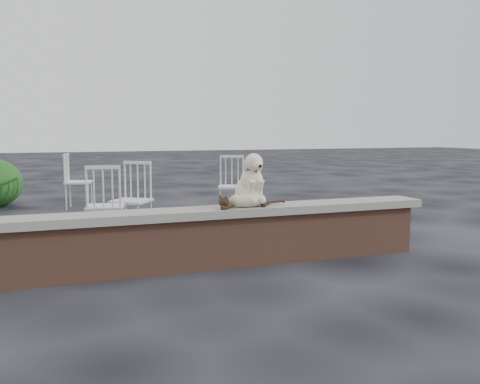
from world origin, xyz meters
name	(u,v)px	position (x,y,z in m)	size (l,w,h in m)	color
ground	(132,274)	(0.00, 0.00, 0.00)	(60.00, 60.00, 0.00)	black
brick_wall	(131,248)	(0.00, 0.00, 0.25)	(6.00, 0.30, 0.50)	brown
capstone	(131,217)	(0.00, 0.00, 0.54)	(6.20, 0.40, 0.08)	slate
dog	(249,179)	(1.19, 0.08, 0.85)	(0.35, 0.46, 0.53)	beige
cat	(247,200)	(1.11, -0.07, 0.66)	(0.88, 0.21, 0.15)	tan
chair_e	(79,181)	(-0.19, 4.50, 0.47)	(0.56, 0.56, 0.94)	white
chair_d	(232,186)	(2.01, 2.88, 0.47)	(0.56, 0.56, 0.94)	white
chair_c	(105,205)	(-0.08, 1.36, 0.47)	(0.56, 0.56, 0.94)	white
chair_b	(131,199)	(0.28, 1.77, 0.47)	(0.56, 0.56, 0.94)	white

